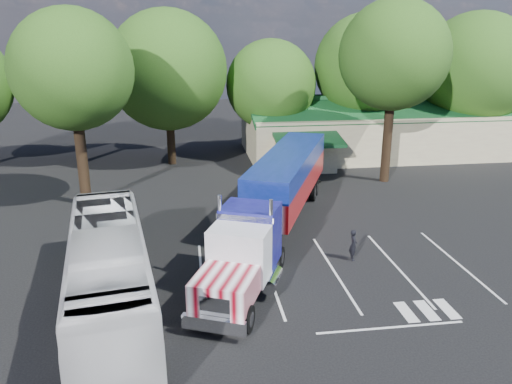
{
  "coord_description": "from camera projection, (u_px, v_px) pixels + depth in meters",
  "views": [
    {
      "loc": [
        -3.6,
        -27.11,
        11.05
      ],
      "look_at": [
        0.32,
        0.85,
        2.0
      ],
      "focal_mm": 35.0,
      "sensor_mm": 36.0,
      "label": 1
    }
  ],
  "objects": [
    {
      "name": "event_hall",
      "position": [
        371.0,
        130.0,
        47.35
      ],
      "size": [
        24.2,
        14.12,
        5.55
      ],
      "color": "#BDB78D",
      "rests_on": "ground"
    },
    {
      "name": "tree_near_left",
      "position": [
        72.0,
        70.0,
        30.99
      ],
      "size": [
        7.6,
        7.6,
        12.65
      ],
      "color": "black",
      "rests_on": "ground"
    },
    {
      "name": "woman",
      "position": [
        353.0,
        245.0,
        25.19
      ],
      "size": [
        0.46,
        0.64,
        1.62
      ],
      "primitive_type": "imported",
      "rotation": [
        0.0,
        0.0,
        1.44
      ],
      "color": "black",
      "rests_on": "ground"
    },
    {
      "name": "tree_row_b",
      "position": [
        73.0,
        81.0,
        42.3
      ],
      "size": [
        8.4,
        8.4,
        11.35
      ],
      "color": "black",
      "rests_on": "ground"
    },
    {
      "name": "semi_truck",
      "position": [
        279.0,
        192.0,
        28.31
      ],
      "size": [
        10.31,
        19.88,
        4.3
      ],
      "rotation": [
        0.0,
        0.0,
        -0.4
      ],
      "color": "black",
      "rests_on": "ground"
    },
    {
      "name": "tree_near_right",
      "position": [
        394.0,
        55.0,
        36.06
      ],
      "size": [
        8.0,
        8.0,
        13.5
      ],
      "color": "black",
      "rests_on": "ground"
    },
    {
      "name": "silver_sedan",
      "position": [
        290.0,
        158.0,
        43.09
      ],
      "size": [
        4.12,
        1.56,
        1.34
      ],
      "primitive_type": "imported",
      "rotation": [
        0.0,
        0.0,
        1.54
      ],
      "color": "#A7A9AE",
      "rests_on": "ground"
    },
    {
      "name": "tree_row_f",
      "position": [
        475.0,
        70.0,
        45.92
      ],
      "size": [
        10.4,
        10.4,
        13.0
      ],
      "color": "black",
      "rests_on": "ground"
    },
    {
      "name": "tree_row_c",
      "position": [
        167.0,
        70.0,
        41.57
      ],
      "size": [
        10.0,
        10.0,
        13.05
      ],
      "color": "black",
      "rests_on": "ground"
    },
    {
      "name": "ground",
      "position": [
        253.0,
        229.0,
        29.41
      ],
      "size": [
        120.0,
        120.0,
        0.0
      ],
      "primitive_type": "plane",
      "color": "black",
      "rests_on": "ground"
    },
    {
      "name": "tree_row_d",
      "position": [
        271.0,
        85.0,
        44.43
      ],
      "size": [
        8.0,
        8.0,
        10.6
      ],
      "color": "black",
      "rests_on": "ground"
    },
    {
      "name": "tree_row_e",
      "position": [
        367.0,
        66.0,
        45.64
      ],
      "size": [
        9.6,
        9.6,
        12.9
      ],
      "color": "black",
      "rests_on": "ground"
    },
    {
      "name": "tour_bus",
      "position": [
        109.0,
        270.0,
        20.4
      ],
      "size": [
        4.96,
        13.1,
        3.56
      ],
      "primitive_type": "imported",
      "rotation": [
        0.0,
        0.0,
        0.16
      ],
      "color": "silver",
      "rests_on": "ground"
    },
    {
      "name": "bicycle",
      "position": [
        277.0,
        208.0,
        31.41
      ],
      "size": [
        1.18,
        2.03,
        1.01
      ],
      "primitive_type": "imported",
      "rotation": [
        0.0,
        0.0,
        0.28
      ],
      "color": "black",
      "rests_on": "ground"
    }
  ]
}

